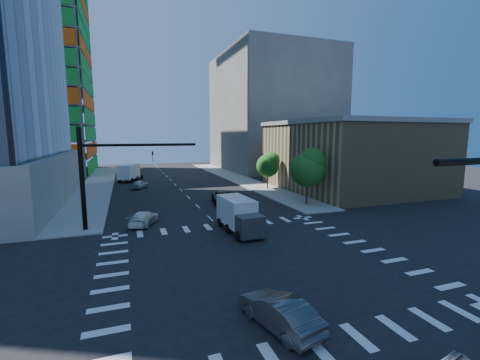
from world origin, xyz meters
name	(u,v)px	position (x,y,z in m)	size (l,w,h in m)	color
ground	(255,262)	(0.00, 0.00, 0.00)	(160.00, 160.00, 0.00)	black
road_markings	(255,262)	(0.00, 0.00, 0.01)	(20.00, 20.00, 0.01)	silver
sidewalk_ne	(236,178)	(12.50, 40.00, 0.07)	(5.00, 60.00, 0.15)	gray
sidewalk_nw	(98,185)	(-12.50, 40.00, 0.07)	(5.00, 60.00, 0.15)	gray
construction_building	(21,57)	(-27.41, 61.93, 24.61)	(25.16, 34.50, 70.60)	slate
commercial_building	(350,155)	(25.00, 22.00, 5.31)	(20.50, 22.50, 10.60)	#8D7A52
bg_building_ne	(271,113)	(27.00, 55.00, 14.00)	(24.00, 30.00, 28.00)	#64615A
signal_mast_nw	(100,169)	(-10.00, 11.50, 5.49)	(10.20, 0.40, 9.00)	black
tree_south	(309,167)	(12.63, 13.90, 4.69)	(4.16, 4.16, 6.82)	#382316
tree_north	(269,164)	(12.93, 25.90, 3.99)	(3.54, 3.52, 5.78)	#382316
car_nb_far	(223,198)	(3.32, 18.35, 0.74)	(2.46, 5.33, 1.48)	black
car_sb_near	(144,218)	(-6.48, 11.85, 0.64)	(1.80, 4.43, 1.29)	white
car_sb_mid	(140,184)	(-5.89, 33.83, 0.67)	(1.59, 3.95, 1.34)	#AEB2B6
car_sb_cross	(279,312)	(-1.81, -7.21, 0.72)	(1.53, 4.37, 1.44)	#47474C
box_truck_near	(240,218)	(1.27, 6.44, 1.29)	(2.63, 5.67, 2.92)	black
box_truck_far	(131,173)	(-7.00, 43.33, 1.38)	(4.75, 6.46, 3.12)	black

